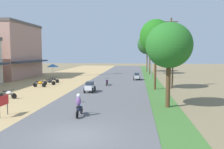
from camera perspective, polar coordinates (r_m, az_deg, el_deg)
The scene contains 23 objects.
ground_plane at distance 13.12m, azimuth -9.06°, elevation -15.20°, with size 180.00×180.00×0.00m, color #7A6B4C.
road_strip at distance 13.10m, azimuth -9.06°, elevation -15.04°, with size 9.00×140.00×0.08m, color #565659.
median_strip at distance 12.90m, azimuth 17.19°, elevation -15.59°, with size 2.40×140.00×0.06m, color #3D6B2D.
shophouse_mid at distance 46.49m, azimuth -23.87°, elevation 5.46°, with size 8.23×12.17×10.10m.
parked_motorbike_third at distance 25.13m, azimuth -24.36°, elevation -4.38°, with size 1.80×0.54×0.94m.
parked_motorbike_fourth at distance 32.08m, azimuth -17.53°, elevation -2.14°, with size 1.80×0.54×0.94m.
parked_motorbike_fifth at distance 33.80m, azimuth -15.27°, elevation -1.71°, with size 1.80×0.54×0.94m.
parked_motorbike_sixth at distance 36.02m, azimuth -14.33°, elevation -1.26°, with size 1.80×0.54×0.94m.
street_signboard at distance 18.25m, azimuth -25.40°, elevation -6.18°, with size 0.06×1.30×1.50m.
vendor_umbrella at distance 44.18m, azimuth -14.48°, elevation 2.21°, with size 2.20×2.20×2.52m.
median_tree_nearest at distance 19.56m, azimuth 13.96°, elevation 6.99°, with size 3.83×3.83×7.06m.
median_tree_second at distance 29.05m, azimuth 10.82°, elevation 9.11°, with size 3.94×3.94×8.67m.
median_tree_third at distance 50.06m, azimuth 9.47°, elevation 8.49°, with size 4.16×4.16×9.50m.
median_tree_fourth at distance 56.96m, azimuth 8.74°, elevation 7.40°, with size 4.73×4.73×9.05m.
streetlamp_near at distance 41.23m, azimuth 9.81°, elevation 4.90°, with size 3.16×0.20×7.37m.
streetlamp_mid at distance 53.59m, azimuth 9.01°, elevation 5.28°, with size 3.16×0.20×7.88m.
streetlamp_far at distance 63.76m, azimuth 8.59°, elevation 5.53°, with size 3.16×0.20×8.42m.
utility_pole_near at distance 30.96m, azimuth 14.34°, elevation 5.47°, with size 1.80×0.20×9.11m.
utility_pole_far at distance 30.86m, azimuth 14.90°, elevation 4.49°, with size 1.80×0.20×8.08m.
car_hatchback_white at distance 26.71m, azimuth -5.54°, elevation -2.96°, with size 1.04×2.00×1.23m.
car_sedan_silver at distance 39.01m, azimuth 6.17°, elevation -0.35°, with size 1.10×2.26×1.19m.
motorbike_foreground_rider at distance 16.69m, azimuth -8.17°, elevation -7.64°, with size 0.54×1.80×1.66m.
motorbike_ahead_second at distance 32.29m, azimuth -1.24°, elevation -1.80°, with size 0.54×1.80×0.94m.
Camera 1 is at (3.31, -11.83, 4.59)m, focal length 36.81 mm.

